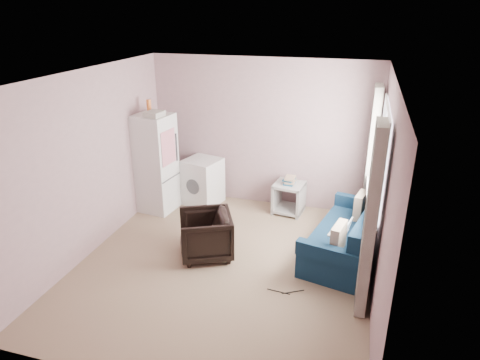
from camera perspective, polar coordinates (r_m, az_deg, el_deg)
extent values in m
cube|color=#8D745C|center=(5.89, -2.12, -11.23)|extent=(3.80, 4.20, 0.02)
cube|color=silver|center=(4.97, -2.54, 13.80)|extent=(3.80, 4.20, 0.02)
cube|color=gray|center=(7.23, 2.95, 6.23)|extent=(3.80, 0.02, 2.50)
cube|color=gray|center=(3.59, -13.13, -12.00)|extent=(3.80, 0.02, 2.50)
cube|color=gray|center=(6.14, -19.50, 2.04)|extent=(0.02, 4.20, 2.50)
cube|color=gray|center=(5.08, 18.63, -2.04)|extent=(0.02, 4.20, 2.50)
cube|color=white|center=(5.65, 18.56, 3.12)|extent=(0.01, 1.60, 1.20)
imported|color=black|center=(5.92, -4.61, -7.04)|extent=(0.87, 0.89, 0.70)
cube|color=silver|center=(7.20, -11.17, 2.18)|extent=(0.63, 0.63, 1.64)
cube|color=#404146|center=(7.13, -9.14, 0.28)|extent=(0.08, 0.52, 0.02)
cube|color=#404146|center=(7.13, -8.46, 4.34)|extent=(0.02, 0.03, 0.47)
cube|color=silver|center=(6.92, -9.51, 4.31)|extent=(0.06, 0.39, 0.56)
cylinder|color=orange|center=(7.03, -12.03, 9.55)|extent=(0.08, 0.08, 0.23)
cube|color=#A4A39A|center=(6.82, -11.36, 8.63)|extent=(0.28, 0.31, 0.08)
cube|color=silver|center=(7.47, -4.99, -0.19)|extent=(0.69, 0.69, 0.80)
cube|color=#404146|center=(7.32, -5.17, 2.46)|extent=(0.64, 0.63, 0.05)
cylinder|color=#404146|center=(7.26, -6.31, -0.90)|extent=(0.26, 0.09, 0.26)
cube|color=#999795|center=(7.09, 6.61, -0.66)|extent=(0.53, 0.53, 0.04)
cube|color=#999795|center=(7.27, 6.46, -3.81)|extent=(0.53, 0.53, 0.04)
cube|color=#999795|center=(7.25, 4.91, -2.12)|extent=(0.10, 0.47, 0.52)
cube|color=#999795|center=(7.14, 8.17, -2.67)|extent=(0.10, 0.47, 0.52)
cube|color=navy|center=(7.08, 6.62, -0.39)|extent=(0.18, 0.25, 0.03)
cube|color=tan|center=(7.07, 6.73, -0.17)|extent=(0.17, 0.24, 0.03)
cube|color=navy|center=(7.06, 6.58, 0.10)|extent=(0.20, 0.26, 0.03)
cube|color=tan|center=(7.04, 6.71, 0.29)|extent=(0.16, 0.23, 0.03)
cube|color=#0E2942|center=(6.16, 13.73, -8.21)|extent=(1.14, 1.80, 0.37)
cube|color=#0E2942|center=(5.92, 16.95, -5.58)|extent=(0.53, 1.66, 0.41)
cube|color=#0E2942|center=(5.34, 11.57, -9.56)|extent=(0.79, 0.30, 0.18)
cube|color=#0E2942|center=(6.73, 15.84, -3.03)|extent=(0.79, 0.30, 0.18)
cube|color=#BDA78F|center=(5.51, 12.98, -7.53)|extent=(0.19, 0.39, 0.37)
cube|color=#BDA78F|center=(6.44, 15.74, -3.27)|extent=(0.19, 0.39, 0.37)
cube|color=#999795|center=(6.00, 12.97, -6.85)|extent=(0.28, 0.34, 0.02)
cube|color=silver|center=(5.92, 14.13, -6.19)|extent=(0.12, 0.31, 0.20)
cube|color=white|center=(5.87, 17.16, -2.63)|extent=(0.14, 1.70, 0.04)
cube|color=white|center=(5.86, 17.68, -2.41)|extent=(0.02, 1.68, 0.05)
cube|color=white|center=(5.64, 18.37, 3.14)|extent=(0.02, 1.68, 0.05)
cube|color=white|center=(5.49, 19.13, 9.06)|extent=(0.02, 1.68, 0.05)
cube|color=white|center=(4.89, 18.54, 0.22)|extent=(0.02, 0.05, 1.20)
cube|color=white|center=(5.39, 18.43, 2.26)|extent=(0.02, 0.05, 1.20)
cube|color=white|center=(5.90, 18.33, 3.95)|extent=(0.02, 0.05, 1.20)
cube|color=white|center=(6.41, 18.25, 5.37)|extent=(0.02, 0.05, 1.20)
cube|color=beige|center=(4.79, 16.96, -5.32)|extent=(0.12, 0.46, 2.18)
cube|color=beige|center=(6.79, 17.05, 2.87)|extent=(0.12, 0.46, 2.18)
cylinder|color=black|center=(5.42, 7.08, -14.58)|extent=(0.26, 0.15, 0.01)
cylinder|color=black|center=(5.40, 5.18, -14.60)|extent=(0.29, 0.04, 0.01)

